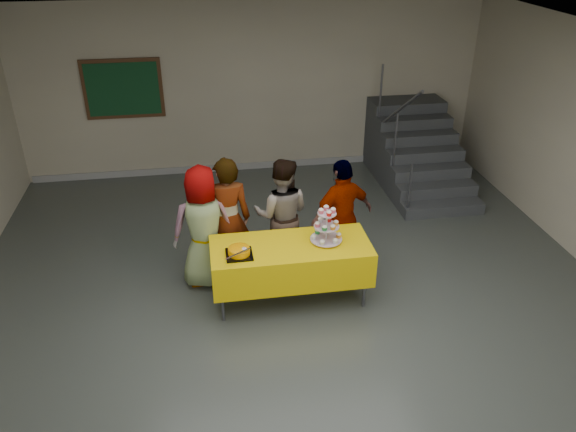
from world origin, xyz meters
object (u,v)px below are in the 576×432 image
object	(u,v)px
schoolchild_c	(282,215)
bear_cake	(239,251)
cupcake_stand	(326,228)
schoolchild_b	(227,220)
schoolchild_a	(204,227)
staircase	(414,152)
schoolchild_d	(342,217)
bake_table	(291,260)
noticeboard	(123,89)

from	to	relation	value
schoolchild_c	bear_cake	bearing A→B (deg)	68.36
cupcake_stand	schoolchild_b	size ratio (longest dim) A/B	0.27
bear_cake	schoolchild_c	xyz separation A→B (m)	(0.62, 0.88, -0.06)
schoolchild_a	schoolchild_b	xyz separation A→B (m)	(0.30, 0.09, 0.03)
schoolchild_b	staircase	size ratio (longest dim) A/B	0.69
schoolchild_d	bake_table	bearing A→B (deg)	15.81
bake_table	cupcake_stand	xyz separation A→B (m)	(0.43, 0.02, 0.39)
bear_cake	schoolchild_b	bearing A→B (deg)	96.16
schoolchild_a	schoolchild_b	bearing A→B (deg)	-166.70
schoolchild_a	schoolchild_b	distance (m)	0.31
schoolchild_c	noticeboard	size ratio (longest dim) A/B	1.18
noticeboard	cupcake_stand	bearing A→B (deg)	-57.03
bake_table	schoolchild_a	world-z (taller)	schoolchild_a
schoolchild_a	bake_table	bearing A→B (deg)	147.40
staircase	noticeboard	xyz separation A→B (m)	(-4.89, 0.84, 1.11)
staircase	bear_cake	bearing A→B (deg)	-135.20
cupcake_stand	bear_cake	distance (m)	1.06
schoolchild_c	staircase	world-z (taller)	staircase
schoolchild_c	schoolchild_d	distance (m)	0.77
schoolchild_a	schoolchild_c	xyz separation A→B (m)	(1.00, 0.22, -0.03)
bear_cake	schoolchild_c	distance (m)	1.08
schoolchild_b	schoolchild_d	xyz separation A→B (m)	(1.45, -0.06, -0.05)
bake_table	bear_cake	world-z (taller)	bear_cake
bake_table	noticeboard	size ratio (longest dim) A/B	1.45
staircase	noticeboard	bearing A→B (deg)	170.30
schoolchild_c	cupcake_stand	bearing A→B (deg)	133.17
schoolchild_a	schoolchild_c	distance (m)	1.03
bake_table	schoolchild_d	bearing A→B (deg)	37.13
schoolchild_b	noticeboard	size ratio (longest dim) A/B	1.28
bake_table	noticeboard	bearing A→B (deg)	118.31
schoolchild_b	staircase	world-z (taller)	staircase
bake_table	schoolchild_d	size ratio (longest dim) A/B	1.21
schoolchild_c	bake_table	bearing A→B (deg)	102.84
cupcake_stand	schoolchild_c	world-z (taller)	schoolchild_c
schoolchild_b	schoolchild_d	distance (m)	1.45
bake_table	staircase	size ratio (longest dim) A/B	0.78
cupcake_stand	schoolchild_b	distance (m)	1.28
schoolchild_c	noticeboard	xyz separation A→B (m)	(-2.18, 3.27, 0.83)
schoolchild_a	noticeboard	size ratio (longest dim) A/B	1.23
schoolchild_b	noticeboard	world-z (taller)	noticeboard
noticeboard	bear_cake	bearing A→B (deg)	-69.46
noticeboard	schoolchild_d	bearing A→B (deg)	-49.72
bake_table	schoolchild_c	size ratio (longest dim) A/B	1.22
schoolchild_a	schoolchild_d	size ratio (longest dim) A/B	1.03
bake_table	schoolchild_b	size ratio (longest dim) A/B	1.13
schoolchild_b	noticeboard	xyz separation A→B (m)	(-1.47, 3.39, 0.77)
schoolchild_a	staircase	world-z (taller)	staircase
schoolchild_b	schoolchild_c	bearing A→B (deg)	-172.77
schoolchild_b	schoolchild_c	distance (m)	0.72
cupcake_stand	noticeboard	xyz separation A→B (m)	(-2.60, 4.00, 0.65)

